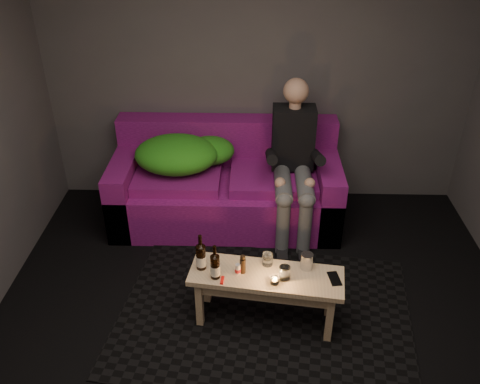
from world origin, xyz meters
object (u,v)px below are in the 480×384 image
at_px(sofa, 226,186).
at_px(beer_bottle_b, 215,266).
at_px(coffee_table, 266,282).
at_px(beer_bottle_a, 201,256).
at_px(person, 294,159).
at_px(steel_cup, 307,261).

distance_m(sofa, beer_bottle_b, 1.44).
distance_m(coffee_table, beer_bottle_a, 0.50).
height_order(person, beer_bottle_a, person).
bearing_deg(person, steel_cup, -88.32).
bearing_deg(coffee_table, steel_cup, 14.73).
bearing_deg(steel_cup, sofa, 116.07).
xyz_separation_m(coffee_table, beer_bottle_b, (-0.36, -0.04, 0.18)).
bearing_deg(steel_cup, beer_bottle_b, -169.69).
relative_size(coffee_table, beer_bottle_b, 4.13).
distance_m(sofa, beer_bottle_a, 1.35).
bearing_deg(sofa, beer_bottle_b, -90.12).
height_order(sofa, person, person).
relative_size(beer_bottle_a, beer_bottle_b, 1.05).
relative_size(person, steel_cup, 11.49).
bearing_deg(coffee_table, person, 78.22).
xyz_separation_m(sofa, beer_bottle_a, (-0.11, -1.33, 0.23)).
relative_size(sofa, steel_cup, 17.22).
relative_size(sofa, beer_bottle_a, 7.29).
xyz_separation_m(beer_bottle_a, steel_cup, (0.75, 0.02, -0.05)).
height_order(sofa, steel_cup, sofa).
height_order(beer_bottle_b, steel_cup, beer_bottle_b).
xyz_separation_m(sofa, coffee_table, (0.35, -1.39, 0.04)).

